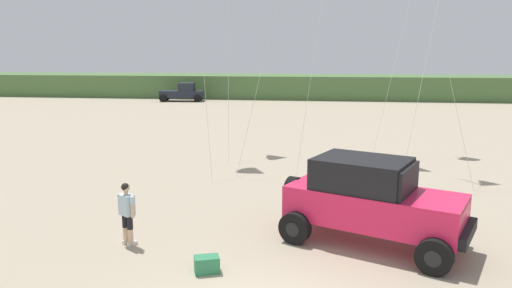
% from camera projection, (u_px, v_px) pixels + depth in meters
% --- Properties ---
extents(dune_ridge, '(90.00, 8.89, 2.59)m').
position_uv_depth(dune_ridge, '(281.00, 86.00, 57.00)').
color(dune_ridge, '#4C703D').
rests_on(dune_ridge, ground_plane).
extents(jeep, '(5.00, 3.89, 2.26)m').
position_uv_depth(jeep, '(371.00, 199.00, 12.40)').
color(jeep, '#EA2151').
rests_on(jeep, ground_plane).
extents(person_watching, '(0.54, 0.45, 1.67)m').
position_uv_depth(person_watching, '(127.00, 210.00, 12.33)').
color(person_watching, '#DBB28E').
rests_on(person_watching, ground_plane).
extents(cooler_box, '(0.65, 0.53, 0.38)m').
position_uv_depth(cooler_box, '(207.00, 264.00, 10.88)').
color(cooler_box, '#2D7F51').
rests_on(cooler_box, ground_plane).
extents(distant_pickup, '(4.79, 2.85, 1.98)m').
position_uv_depth(distant_pickup, '(183.00, 92.00, 51.72)').
color(distant_pickup, '#1E232D').
rests_on(distant_pickup, ground_plane).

